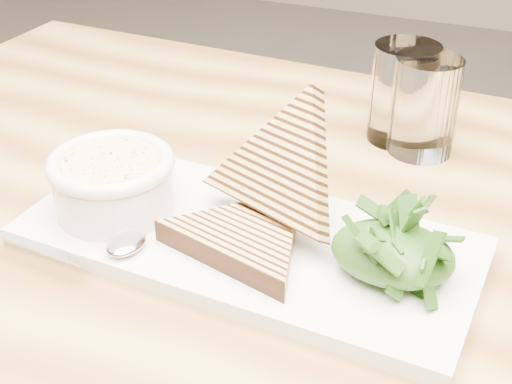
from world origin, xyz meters
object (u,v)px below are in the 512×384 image
at_px(platter, 248,241).
at_px(soup_bowl, 114,190).
at_px(glass_near, 425,106).
at_px(glass_far, 403,93).
at_px(table_top, 301,261).

xyz_separation_m(platter, soup_bowl, (-0.13, -0.01, 0.03)).
distance_m(platter, glass_near, 0.28).
relative_size(soup_bowl, glass_far, 0.97).
relative_size(table_top, glass_far, 10.98).
bearing_deg(glass_far, soup_bowl, -126.33).
distance_m(glass_near, glass_far, 0.04).
bearing_deg(glass_far, table_top, -97.74).
relative_size(glass_near, glass_far, 0.97).
height_order(soup_bowl, glass_near, glass_near).
relative_size(table_top, platter, 3.04).
bearing_deg(glass_far, platter, -105.72).
height_order(platter, soup_bowl, soup_bowl).
bearing_deg(table_top, platter, -148.22).
xyz_separation_m(platter, glass_near, (0.11, 0.25, 0.05)).
bearing_deg(table_top, glass_near, 74.41).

